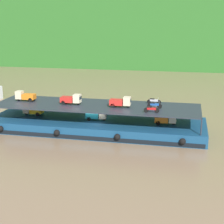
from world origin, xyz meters
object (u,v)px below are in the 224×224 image
(mini_truck_lower_aft, at_px, (97,115))
(mini_truck_upper_stern, at_px, (25,96))
(motorcycle_upper_centre, at_px, (154,105))
(mini_truck_upper_fore, at_px, (121,102))
(motorcycle_upper_port, at_px, (151,109))
(mini_truck_lower_mid, at_px, (166,119))
(mini_truck_lower_stern, at_px, (33,110))
(mini_truck_upper_mid, at_px, (71,99))
(motorcycle_upper_stbd, at_px, (154,101))
(cargo_barge, at_px, (96,125))

(mini_truck_lower_aft, relative_size, mini_truck_upper_stern, 1.01)
(mini_truck_lower_aft, height_order, motorcycle_upper_centre, motorcycle_upper_centre)
(mini_truck_upper_fore, height_order, motorcycle_upper_port, mini_truck_upper_fore)
(mini_truck_lower_aft, distance_m, mini_truck_lower_mid, 9.18)
(mini_truck_upper_stern, bearing_deg, mini_truck_lower_stern, 6.39)
(mini_truck_upper_stern, bearing_deg, motorcycle_upper_centre, -1.50)
(mini_truck_upper_mid, distance_m, motorcycle_upper_stbd, 11.10)
(motorcycle_upper_centre, bearing_deg, mini_truck_lower_stern, 178.06)
(mini_truck_upper_mid, xyz_separation_m, motorcycle_upper_port, (10.99, -2.24, -0.26))
(mini_truck_lower_mid, height_order, motorcycle_upper_centre, motorcycle_upper_centre)
(mini_truck_upper_fore, relative_size, motorcycle_upper_stbd, 1.45)
(mini_truck_upper_fore, bearing_deg, mini_truck_upper_stern, 176.96)
(motorcycle_upper_port, bearing_deg, motorcycle_upper_stbd, 91.97)
(mini_truck_lower_aft, relative_size, mini_truck_lower_mid, 1.02)
(mini_truck_lower_mid, height_order, mini_truck_upper_fore, mini_truck_upper_fore)
(mini_truck_lower_mid, distance_m, mini_truck_upper_fore, 6.24)
(mini_truck_lower_mid, bearing_deg, mini_truck_upper_fore, -178.70)
(mini_truck_upper_fore, bearing_deg, mini_truck_lower_aft, 177.15)
(mini_truck_lower_mid, relative_size, motorcycle_upper_centre, 1.45)
(motorcycle_upper_stbd, bearing_deg, mini_truck_upper_mid, -167.41)
(motorcycle_upper_centre, xyz_separation_m, motorcycle_upper_stbd, (-0.31, 2.33, 0.00))
(mini_truck_upper_fore, xyz_separation_m, motorcycle_upper_stbd, (4.05, 2.59, -0.26))
(mini_truck_lower_aft, xyz_separation_m, motorcycle_upper_stbd, (7.32, 2.42, 1.74))
(mini_truck_upper_stern, distance_m, motorcycle_upper_port, 18.16)
(motorcycle_upper_stbd, bearing_deg, mini_truck_upper_stern, -174.04)
(mini_truck_lower_aft, distance_m, mini_truck_upper_mid, 4.03)
(mini_truck_lower_stern, distance_m, motorcycle_upper_port, 17.31)
(motorcycle_upper_port, xyz_separation_m, motorcycle_upper_stbd, (-0.16, 4.66, 0.00))
(mini_truck_upper_fore, bearing_deg, motorcycle_upper_port, -26.20)
(mini_truck_lower_mid, bearing_deg, cargo_barge, 179.43)
(mini_truck_upper_mid, height_order, motorcycle_upper_port, mini_truck_upper_mid)
(mini_truck_upper_stern, bearing_deg, mini_truck_upper_fore, -3.04)
(mini_truck_lower_stern, height_order, mini_truck_lower_aft, same)
(cargo_barge, xyz_separation_m, mini_truck_lower_stern, (-9.34, 0.61, 1.44))
(cargo_barge, relative_size, mini_truck_upper_fore, 10.47)
(cargo_barge, xyz_separation_m, mini_truck_lower_aft, (0.16, -0.06, 1.44))
(motorcycle_upper_stbd, bearing_deg, mini_truck_upper_fore, -147.42)
(mini_truck_lower_aft, bearing_deg, mini_truck_upper_mid, 179.90)
(mini_truck_lower_stern, distance_m, mini_truck_upper_stern, 2.22)
(mini_truck_lower_stern, distance_m, motorcycle_upper_centre, 17.23)
(cargo_barge, bearing_deg, motorcycle_upper_stbd, 17.52)
(mini_truck_upper_stern, distance_m, mini_truck_upper_mid, 6.98)
(mini_truck_upper_stern, bearing_deg, mini_truck_upper_mid, -4.61)
(cargo_barge, relative_size, mini_truck_upper_mid, 10.44)
(mini_truck_lower_stern, relative_size, motorcycle_upper_centre, 1.44)
(mini_truck_lower_mid, relative_size, mini_truck_upper_mid, 0.99)
(motorcycle_upper_centre, bearing_deg, motorcycle_upper_port, -93.67)
(mini_truck_upper_stern, bearing_deg, mini_truck_lower_aft, -3.10)
(mini_truck_lower_aft, height_order, mini_truck_upper_fore, mini_truck_upper_fore)
(mini_truck_lower_aft, xyz_separation_m, mini_truck_upper_stern, (-10.46, 0.57, 2.00))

